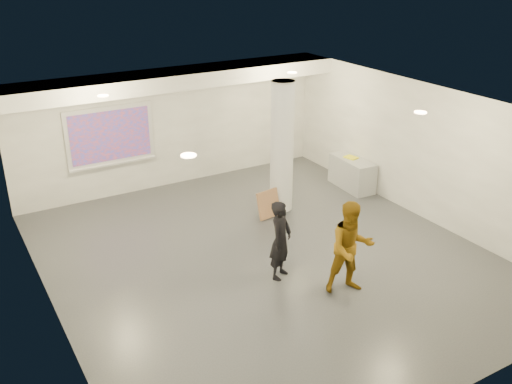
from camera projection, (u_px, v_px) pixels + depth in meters
floor at (266, 257)px, 11.23m from camera, size 8.00×9.00×0.01m
ceiling at (267, 109)px, 10.05m from camera, size 8.00×9.00×0.01m
wall_back at (173, 127)px, 14.20m from camera, size 8.00×0.01×3.00m
wall_front at (456, 307)px, 7.08m from camera, size 8.00×0.01×3.00m
wall_left at (46, 238)px, 8.77m from camera, size 0.01×9.00×3.00m
wall_right at (422, 151)px, 12.51m from camera, size 0.01×9.00×3.00m
soffit_band at (179, 78)px, 13.25m from camera, size 8.00×1.10×0.36m
downlight_nw at (103, 96)px, 11.01m from camera, size 0.22×0.22×0.02m
downlight_ne at (292, 73)px, 13.06m from camera, size 0.22×0.22×0.02m
downlight_sw at (189, 155)px, 7.84m from camera, size 0.22×0.22×0.02m
downlight_se at (420, 112)px, 9.90m from camera, size 0.22×0.22×0.02m
column at (282, 147)px, 12.77m from camera, size 0.52×0.52×3.00m
projection_screen at (110, 136)px, 13.41m from camera, size 2.10×0.13×1.42m
credenza at (352, 173)px, 14.35m from camera, size 0.63×1.35×0.77m
postit_pad at (351, 157)px, 14.26m from camera, size 0.29×0.35×0.03m
cardboard_back at (268, 204)px, 12.80m from camera, size 0.60×0.29×0.62m
cardboard_front at (271, 202)px, 12.96m from camera, size 0.56×0.32×0.56m
woman at (281, 240)px, 10.29m from camera, size 0.66×0.61×1.51m
man at (351, 248)px, 9.82m from camera, size 0.99×0.87×1.70m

